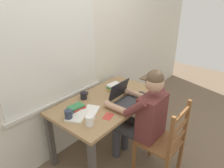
% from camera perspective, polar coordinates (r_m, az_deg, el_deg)
% --- Properties ---
extents(ground_plane, '(8.00, 8.00, 0.00)m').
position_cam_1_polar(ground_plane, '(2.93, -1.02, -17.18)').
color(ground_plane, brown).
extents(back_wall, '(6.00, 0.08, 2.60)m').
position_cam_1_polar(back_wall, '(2.58, -9.32, 9.68)').
color(back_wall, silver).
rests_on(back_wall, ground).
extents(desk, '(1.35, 0.77, 0.74)m').
position_cam_1_polar(desk, '(2.54, -1.12, -6.35)').
color(desk, '#9E7A51').
rests_on(desk, ground).
extents(seated_person, '(0.50, 0.60, 1.25)m').
position_cam_1_polar(seated_person, '(2.34, 8.47, -8.46)').
color(seated_person, brown).
rests_on(seated_person, ground).
extents(wooden_chair, '(0.42, 0.42, 0.94)m').
position_cam_1_polar(wooden_chair, '(2.37, 14.10, -15.22)').
color(wooden_chair, brown).
rests_on(wooden_chair, ground).
extents(laptop, '(0.33, 0.29, 0.23)m').
position_cam_1_polar(laptop, '(2.45, 3.46, -3.65)').
color(laptop, '#232328').
rests_on(laptop, desk).
extents(computer_mouse, '(0.06, 0.10, 0.03)m').
position_cam_1_polar(computer_mouse, '(2.64, 8.11, -2.48)').
color(computer_mouse, '#232328').
rests_on(computer_mouse, desk).
extents(coffee_mug_white, '(0.12, 0.08, 0.10)m').
position_cam_1_polar(coffee_mug_white, '(2.05, -6.12, -9.94)').
color(coffee_mug_white, white).
rests_on(coffee_mug_white, desk).
extents(coffee_mug_dark, '(0.12, 0.08, 0.10)m').
position_cam_1_polar(coffee_mug_dark, '(2.17, -11.81, -8.23)').
color(coffee_mug_dark, '#2D384C').
rests_on(coffee_mug_dark, desk).
extents(coffee_mug_spare, '(0.12, 0.08, 0.09)m').
position_cam_1_polar(coffee_mug_spare, '(2.52, -7.74, -3.12)').
color(coffee_mug_spare, black).
rests_on(coffee_mug_spare, desk).
extents(book_stack_main, '(0.18, 0.15, 0.08)m').
position_cam_1_polar(book_stack_main, '(2.73, 0.57, -0.74)').
color(book_stack_main, gold).
rests_on(book_stack_main, desk).
extents(book_stack_side, '(0.18, 0.13, 0.05)m').
position_cam_1_polar(book_stack_side, '(2.33, -9.76, -6.40)').
color(book_stack_side, '#BC332D').
rests_on(book_stack_side, desk).
extents(paper_pile_near_laptop, '(0.30, 0.25, 0.01)m').
position_cam_1_polar(paper_pile_near_laptop, '(2.29, -6.00, -7.44)').
color(paper_pile_near_laptop, white).
rests_on(paper_pile_near_laptop, desk).
extents(paper_pile_back_corner, '(0.30, 0.27, 0.02)m').
position_cam_1_polar(paper_pile_back_corner, '(2.22, -9.67, -8.52)').
color(paper_pile_back_corner, silver).
rests_on(paper_pile_back_corner, desk).
extents(landscape_photo_print, '(0.15, 0.12, 0.00)m').
position_cam_1_polar(landscape_photo_print, '(2.19, -1.06, -8.86)').
color(landscape_photo_print, '#C63D33').
rests_on(landscape_photo_print, desk).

